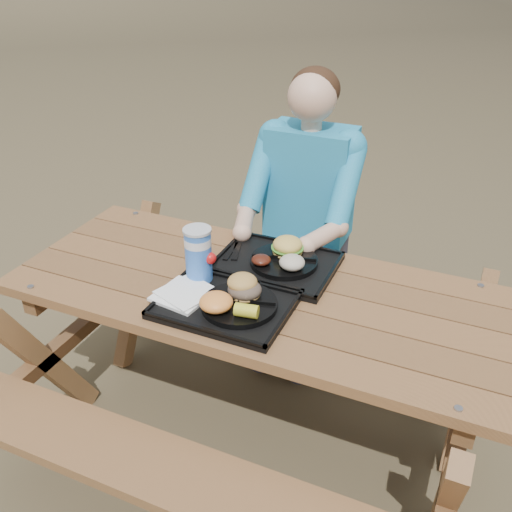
% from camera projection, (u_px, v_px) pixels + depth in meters
% --- Properties ---
extents(ground, '(60.00, 60.00, 0.00)m').
position_uv_depth(ground, '(256.00, 433.00, 2.45)').
color(ground, '#999999').
rests_on(ground, ground).
extents(picnic_table, '(1.80, 1.49, 0.75)m').
position_uv_depth(picnic_table, '(256.00, 366.00, 2.27)').
color(picnic_table, '#999999').
rests_on(picnic_table, ground).
extents(tray_near, '(0.45, 0.35, 0.02)m').
position_uv_depth(tray_near, '(226.00, 305.00, 1.96)').
color(tray_near, black).
rests_on(tray_near, picnic_table).
extents(tray_far, '(0.45, 0.35, 0.02)m').
position_uv_depth(tray_far, '(276.00, 265.00, 2.19)').
color(tray_far, black).
rests_on(tray_far, picnic_table).
extents(plate_near, '(0.26, 0.26, 0.02)m').
position_uv_depth(plate_near, '(239.00, 304.00, 1.93)').
color(plate_near, black).
rests_on(plate_near, tray_near).
extents(plate_far, '(0.26, 0.26, 0.02)m').
position_uv_depth(plate_far, '(284.00, 261.00, 2.18)').
color(plate_far, black).
rests_on(plate_far, tray_far).
extents(napkin_stack, '(0.20, 0.20, 0.02)m').
position_uv_depth(napkin_stack, '(183.00, 294.00, 1.98)').
color(napkin_stack, white).
rests_on(napkin_stack, tray_near).
extents(soda_cup, '(0.10, 0.10, 0.19)m').
position_uv_depth(soda_cup, '(198.00, 255.00, 2.04)').
color(soda_cup, blue).
rests_on(soda_cup, tray_near).
extents(condiment_bbq, '(0.05, 0.05, 0.03)m').
position_uv_depth(condiment_bbq, '(241.00, 282.00, 2.04)').
color(condiment_bbq, black).
rests_on(condiment_bbq, tray_near).
extents(condiment_mustard, '(0.05, 0.05, 0.03)m').
position_uv_depth(condiment_mustard, '(255.00, 286.00, 2.02)').
color(condiment_mustard, gold).
rests_on(condiment_mustard, tray_near).
extents(sandwich, '(0.11, 0.11, 0.11)m').
position_uv_depth(sandwich, '(245.00, 281.00, 1.93)').
color(sandwich, '#C08C43').
rests_on(sandwich, plate_near).
extents(mac_cheese, '(0.11, 0.11, 0.06)m').
position_uv_depth(mac_cheese, '(216.00, 302.00, 1.87)').
color(mac_cheese, '#FF9F43').
rests_on(mac_cheese, plate_near).
extents(corn_cob, '(0.09, 0.09, 0.05)m').
position_uv_depth(corn_cob, '(246.00, 311.00, 1.84)').
color(corn_cob, yellow).
rests_on(corn_cob, plate_near).
extents(cutlery_far, '(0.07, 0.15, 0.01)m').
position_uv_depth(cutlery_far, '(236.00, 251.00, 2.26)').
color(cutlery_far, black).
rests_on(cutlery_far, tray_far).
extents(burger, '(0.12, 0.12, 0.10)m').
position_uv_depth(burger, '(288.00, 241.00, 2.18)').
color(burger, '#E4B950').
rests_on(burger, plate_far).
extents(baked_beans, '(0.07, 0.07, 0.03)m').
position_uv_depth(baked_beans, '(261.00, 260.00, 2.13)').
color(baked_beans, '#48190E').
rests_on(baked_beans, plate_far).
extents(potato_salad, '(0.10, 0.10, 0.05)m').
position_uv_depth(potato_salad, '(292.00, 262.00, 2.10)').
color(potato_salad, beige).
rests_on(potato_salad, plate_far).
extents(diner, '(0.48, 0.84, 1.28)m').
position_uv_depth(diner, '(306.00, 229.00, 2.71)').
color(diner, '#1B92C3').
rests_on(diner, ground).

